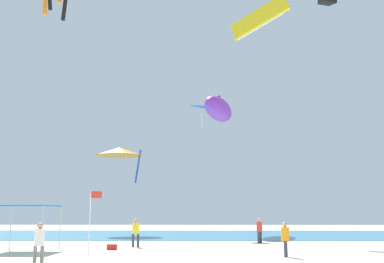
% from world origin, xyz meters
% --- Properties ---
extents(ocean_strip, '(110.00, 18.44, 0.03)m').
position_xyz_m(ocean_strip, '(0.00, 23.84, 0.01)').
color(ocean_strip, teal).
rests_on(ocean_strip, ground).
extents(canopy_tent, '(3.07, 3.14, 2.53)m').
position_xyz_m(canopy_tent, '(-8.72, 5.98, 2.40)').
color(canopy_tent, '#B2B2B7').
rests_on(canopy_tent, ground).
extents(person_leftmost, '(0.47, 0.42, 1.75)m').
position_xyz_m(person_leftmost, '(-2.86, 8.89, 1.03)').
color(person_leftmost, '#33384C').
rests_on(person_leftmost, ground).
extents(person_central, '(0.46, 0.41, 1.73)m').
position_xyz_m(person_central, '(-5.53, -0.66, 1.01)').
color(person_central, slate).
rests_on(person_central, ground).
extents(person_rightmost, '(0.41, 0.41, 1.71)m').
position_xyz_m(person_rightmost, '(5.36, 12.59, 1.00)').
color(person_rightmost, '#33384C').
rests_on(person_rightmost, ground).
extents(person_far_shore, '(0.40, 0.43, 1.67)m').
position_xyz_m(person_far_shore, '(5.36, 2.92, 0.98)').
color(person_far_shore, '#33384C').
rests_on(person_far_shore, ground).
extents(banner_flag, '(0.61, 0.06, 3.22)m').
position_xyz_m(banner_flag, '(-4.42, 3.61, 1.97)').
color(banner_flag, silver).
rests_on(banner_flag, ground).
extents(cooler_box, '(0.57, 0.37, 0.35)m').
position_xyz_m(cooler_box, '(-3.93, 6.87, 0.18)').
color(cooler_box, red).
rests_on(cooler_box, ground).
extents(kite_parafoil_yellow, '(5.12, 3.34, 3.52)m').
position_xyz_m(kite_parafoil_yellow, '(6.62, 18.49, 19.49)').
color(kite_parafoil_yellow, yellow).
extents(kite_inflatable_purple, '(4.74, 8.32, 3.11)m').
position_xyz_m(kite_inflatable_purple, '(3.18, 26.82, 12.97)').
color(kite_inflatable_purple, purple).
extents(kite_delta_orange, '(5.35, 5.35, 3.59)m').
position_xyz_m(kite_delta_orange, '(-6.75, 23.69, 7.99)').
color(kite_delta_orange, orange).
extents(kite_diamond_blue, '(2.22, 2.22, 2.32)m').
position_xyz_m(kite_diamond_blue, '(1.38, 21.35, 11.79)').
color(kite_diamond_blue, blue).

